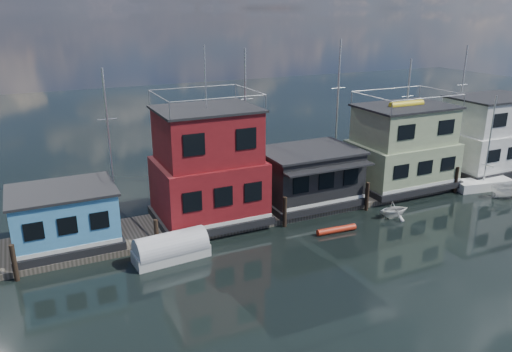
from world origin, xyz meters
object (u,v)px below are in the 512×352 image
houseboat_green (402,148)px  houseboat_white (489,135)px  red_kayak (336,230)px  day_sailer (483,184)px  dinghy_white (394,209)px  houseboat_blue (64,217)px  motorboat (510,190)px  houseboat_red (208,168)px  tarp_runabout (171,249)px  houseboat_dark (308,175)px

houseboat_green → houseboat_white: (10.00, -0.00, -0.01)m
red_kayak → houseboat_green: bearing=31.6°
day_sailer → dinghy_white: size_ratio=3.33×
houseboat_blue → motorboat: (33.04, -5.58, -1.59)m
houseboat_red → dinghy_white: bearing=-20.9°
motorboat → red_kayak: (-16.33, 0.40, -0.41)m
houseboat_blue → tarp_runabout: houseboat_blue is taller
houseboat_red → red_kayak: (7.22, -5.18, -3.89)m
houseboat_green → houseboat_white: bearing=-0.0°
houseboat_dark → day_sailer: (15.29, -3.15, -1.97)m
houseboat_white → houseboat_blue: bearing=-180.0°
tarp_runabout → houseboat_white: bearing=3.0°
red_kayak → day_sailer: (16.07, 2.01, 0.24)m
motorboat → tarp_runabout: size_ratio=0.69×
houseboat_red → houseboat_white: houseboat_red is taller
houseboat_green → dinghy_white: (-4.57, -4.76, -2.93)m
red_kayak → day_sailer: day_sailer is taller
houseboat_blue → houseboat_dark: (17.50, -0.02, 0.21)m
houseboat_dark → houseboat_green: houseboat_green is taller
houseboat_blue → houseboat_green: (26.50, 0.00, 1.34)m
houseboat_blue → houseboat_red: houseboat_red is taller
houseboat_blue → red_kayak: houseboat_blue is taller
houseboat_dark → dinghy_white: bearing=-46.9°
motorboat → day_sailer: day_sailer is taller
houseboat_blue → houseboat_green: bearing=0.0°
houseboat_green → tarp_runabout: bearing=-169.1°
houseboat_blue → day_sailer: size_ratio=0.81×
houseboat_green → tarp_runabout: size_ratio=1.81×
dinghy_white → tarp_runabout: 16.42m
houseboat_green → houseboat_blue: bearing=-180.0°
day_sailer → tarp_runabout: bearing=-168.6°
houseboat_white → dinghy_white: (-14.57, -4.76, -2.91)m
houseboat_dark → red_kayak: size_ratio=2.56×
houseboat_blue → tarp_runabout: (5.53, -4.04, -1.52)m
day_sailer → houseboat_white: bearing=50.1°
tarp_runabout → houseboat_green: bearing=6.5°
dinghy_white → houseboat_blue: bearing=84.4°
dinghy_white → tarp_runabout: size_ratio=0.51×
houseboat_red → houseboat_white: 27.01m
motorboat → tarp_runabout: (-27.51, 1.54, 0.06)m
houseboat_green → motorboat: bearing=-40.4°
houseboat_white → tarp_runabout: size_ratio=1.81×
houseboat_red → houseboat_green: bearing=0.0°
houseboat_dark → tarp_runabout: (-11.97, -4.02, -1.73)m
day_sailer → tarp_runabout: size_ratio=1.70×
houseboat_green → houseboat_white: houseboat_green is taller
houseboat_white → motorboat: size_ratio=2.62×
day_sailer → tarp_runabout: 27.27m
houseboat_red → tarp_runabout: houseboat_red is taller
motorboat → houseboat_red: bearing=101.7°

